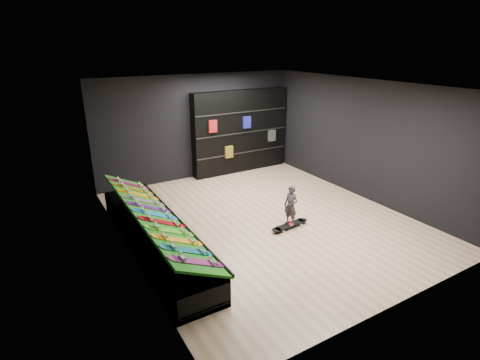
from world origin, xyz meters
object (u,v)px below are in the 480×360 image
back_shelving (240,132)px  floor_skateboard (290,226)px  child (290,213)px  display_rack (154,238)px

back_shelving → floor_skateboard: size_ratio=3.18×
back_shelving → child: back_shelving is taller
back_shelving → child: size_ratio=5.79×
child → display_rack: bearing=-118.2°
display_rack → back_shelving: (3.89, 3.32, 1.00)m
floor_skateboard → child: 0.31m
back_shelving → floor_skateboard: back_shelving is taller
back_shelving → child: 4.19m
floor_skateboard → child: (0.00, 0.00, 0.31)m
display_rack → child: bearing=-12.7°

